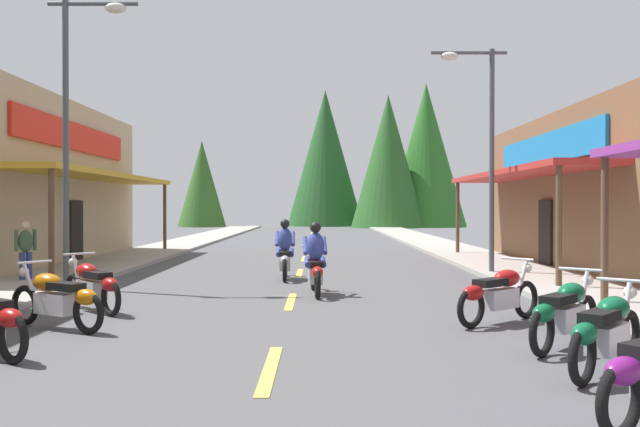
{
  "coord_description": "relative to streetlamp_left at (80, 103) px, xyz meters",
  "views": [
    {
      "loc": [
        0.58,
        0.59,
        1.89
      ],
      "look_at": [
        0.53,
        32.72,
        1.57
      ],
      "focal_mm": 38.16,
      "sensor_mm": 36.0,
      "label": 1
    }
  ],
  "objects": [
    {
      "name": "ground",
      "position": [
        5.0,
        7.97,
        -4.34
      ],
      "size": [
        9.78,
        78.48,
        0.1
      ],
      "primitive_type": "cube",
      "color": "#4C4C4F"
    },
    {
      "name": "sidewalk_left",
      "position": [
        -1.22,
        7.97,
        -4.23
      ],
      "size": [
        2.65,
        78.48,
        0.12
      ],
      "primitive_type": "cube",
      "color": "#9E9991",
      "rests_on": "ground"
    },
    {
      "name": "sidewalk_right",
      "position": [
        11.21,
        7.97,
        -4.23
      ],
      "size": [
        2.65,
        78.48,
        0.12
      ],
      "primitive_type": "cube",
      "color": "#9E9991",
      "rests_on": "ground"
    },
    {
      "name": "centerline_dashes",
      "position": [
        5.0,
        12.35,
        -4.29
      ],
      "size": [
        0.16,
        55.77,
        0.01
      ],
      "color": "#E0C64C",
      "rests_on": "ground"
    },
    {
      "name": "streetlamp_left",
      "position": [
        0.0,
        0.0,
        0.0
      ],
      "size": [
        2.07,
        0.3,
        6.67
      ],
      "color": "#474C51",
      "rests_on": "ground"
    },
    {
      "name": "streetlamp_right",
      "position": [
        9.98,
        2.92,
        -0.26
      ],
      "size": [
        2.07,
        0.3,
        6.21
      ],
      "color": "#474C51",
      "rests_on": "ground"
    },
    {
      "name": "motorcycle_parked_right_1",
      "position": [
        8.81,
        -8.03,
        -3.81
      ],
      "size": [
        1.5,
        1.66,
        1.04
      ],
      "rotation": [
        0.0,
        0.0,
        0.84
      ],
      "color": "black",
      "rests_on": "ground"
    },
    {
      "name": "motorcycle_parked_right_2",
      "position": [
        8.84,
        -6.65,
        -3.81
      ],
      "size": [
        1.5,
        1.66,
        1.04
      ],
      "rotation": [
        0.0,
        0.0,
        0.84
      ],
      "color": "black",
      "rests_on": "ground"
    },
    {
      "name": "motorcycle_parked_right_3",
      "position": [
        8.47,
        -4.7,
        -3.81
      ],
      "size": [
        1.7,
        1.46,
        1.04
      ],
      "rotation": [
        0.0,
        0.0,
        0.7
      ],
      "color": "black",
      "rests_on": "ground"
    },
    {
      "name": "motorcycle_parked_left_3",
      "position": [
        1.53,
        -5.27,
        -3.81
      ],
      "size": [
        1.87,
        1.21,
        1.04
      ],
      "rotation": [
        0.0,
        0.0,
        2.59
      ],
      "color": "black",
      "rests_on": "ground"
    },
    {
      "name": "motorcycle_parked_left_4",
      "position": [
        1.48,
        -3.5,
        -3.81
      ],
      "size": [
        1.55,
        1.62,
        1.04
      ],
      "rotation": [
        0.0,
        0.0,
        2.33
      ],
      "color": "black",
      "rests_on": "ground"
    },
    {
      "name": "rider_cruising_lead",
      "position": [
        5.48,
        -1.12,
        -3.64
      ],
      "size": [
        0.6,
        2.14,
        1.57
      ],
      "rotation": [
        0.0,
        0.0,
        1.64
      ],
      "color": "black",
      "rests_on": "ground"
    },
    {
      "name": "rider_cruising_trailing",
      "position": [
        4.67,
        1.96,
        -3.64
      ],
      "size": [
        0.6,
        2.14,
        1.57
      ],
      "rotation": [
        0.0,
        0.0,
        1.61
      ],
      "color": "black",
      "rests_on": "ground"
    },
    {
      "name": "pedestrian_browsing",
      "position": [
        -1.61,
        0.87,
        -3.41
      ],
      "size": [
        0.42,
        0.48,
        1.54
      ],
      "rotation": [
        0.0,
        0.0,
        2.52
      ],
      "color": "#333F8C",
      "rests_on": "ground"
    },
    {
      "name": "treeline_backdrop",
      "position": [
        9.85,
        48.71,
        2.06
      ],
      "size": [
        27.15,
        12.57,
        13.49
      ],
      "color": "#215123",
      "rests_on": "ground"
    }
  ]
}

